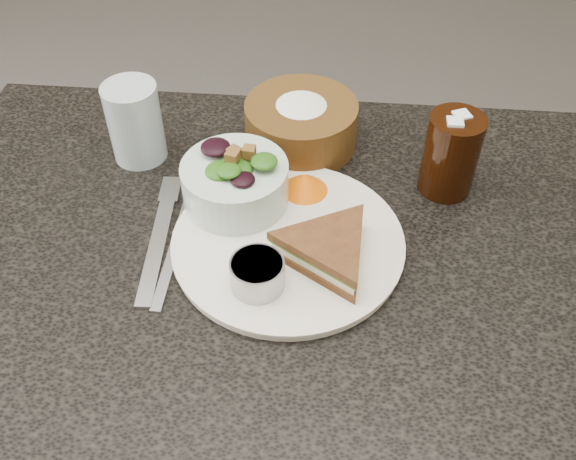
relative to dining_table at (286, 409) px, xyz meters
The scene contains 11 objects.
dining_table is the anchor object (origin of this frame).
dinner_plate 0.38m from the dining_table, 86.16° to the left, with size 0.29×0.29×0.01m, color silver.
sandwich 0.41m from the dining_table, ahead, with size 0.15×0.15×0.04m, color brown, non-canonical shape.
salad_bowl 0.44m from the dining_table, 129.75° to the left, with size 0.14×0.14×0.08m, color silver, non-canonical shape.
dressing_ramekin 0.41m from the dining_table, 116.69° to the right, with size 0.06×0.06×0.04m, color gray.
orange_wedge 0.42m from the dining_table, 82.28° to the left, with size 0.06×0.06×0.03m, color #EA6306.
fork 0.41m from the dining_table, behind, with size 0.02×0.20×0.01m, color #B2B3B5.
knife 0.40m from the dining_table, behind, with size 0.01×0.20×0.00m, color #B1B3B9.
bread_basket 0.48m from the dining_table, 89.69° to the left, with size 0.16×0.16×0.09m, color brown, non-canonical shape.
cola_glass 0.51m from the dining_table, 36.72° to the left, with size 0.07×0.07×0.13m, color black, non-canonical shape.
water_glass 0.52m from the dining_table, 140.98° to the left, with size 0.08×0.08×0.12m, color #A1B4BC.
Camera 1 is at (0.05, -0.53, 1.34)m, focal length 40.00 mm.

